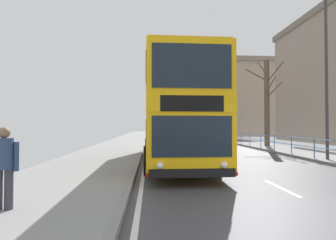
{
  "coord_description": "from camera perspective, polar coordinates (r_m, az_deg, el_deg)",
  "views": [
    {
      "loc": [
        -3.68,
        -4.69,
        1.77
      ],
      "look_at": [
        -2.9,
        7.39,
        2.03
      ],
      "focal_mm": 28.22,
      "sensor_mm": 36.0,
      "label": 1
    }
  ],
  "objects": [
    {
      "name": "ground",
      "position": [
        5.81,
        28.79,
        -18.42
      ],
      "size": [
        15.8,
        140.0,
        0.2
      ],
      "color": "#414146"
    },
    {
      "name": "street_lamp_far_side",
      "position": [
        15.33,
        30.99,
        11.94
      ],
      "size": [
        0.28,
        0.6,
        8.9
      ],
      "color": "#38383D",
      "rests_on": "ground"
    },
    {
      "name": "background_building_02",
      "position": [
        52.57,
        17.03,
        3.92
      ],
      "size": [
        11.59,
        17.1,
        12.83
      ],
      "color": "gray",
      "rests_on": "ground"
    },
    {
      "name": "pedestrian_railing_far_kerb",
      "position": [
        15.98,
        26.96,
        -4.51
      ],
      "size": [
        0.05,
        23.52,
        1.0
      ],
      "color": "#386BA8",
      "rests_on": "ground"
    },
    {
      "name": "bare_tree_far_01",
      "position": [
        38.39,
        10.05,
        1.29
      ],
      "size": [
        1.69,
        3.04,
        6.91
      ],
      "color": "brown",
      "rests_on": "ground"
    },
    {
      "name": "pedestrian_companion",
      "position": [
        6.1,
        -31.95,
        -7.91
      ],
      "size": [
        0.55,
        0.39,
        1.6
      ],
      "color": "#383842",
      "rests_on": "ground"
    },
    {
      "name": "background_bus_far_lane",
      "position": [
        31.78,
        8.05,
        -1.43
      ],
      "size": [
        2.77,
        10.81,
        3.02
      ],
      "color": "red",
      "rests_on": "ground"
    },
    {
      "name": "bare_tree_far_02",
      "position": [
        45.54,
        8.5,
        0.23
      ],
      "size": [
        1.99,
        1.58,
        6.24
      ],
      "color": "brown",
      "rests_on": "ground"
    },
    {
      "name": "double_decker_bus_main",
      "position": [
        12.4,
        1.34,
        1.13
      ],
      "size": [
        2.85,
        10.27,
        4.35
      ],
      "color": "#F4B20F",
      "rests_on": "ground"
    },
    {
      "name": "bare_tree_far_00",
      "position": [
        22.97,
        20.56,
        3.92
      ],
      "size": [
        2.17,
        3.22,
        7.1
      ],
      "color": "brown",
      "rests_on": "ground"
    }
  ]
}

